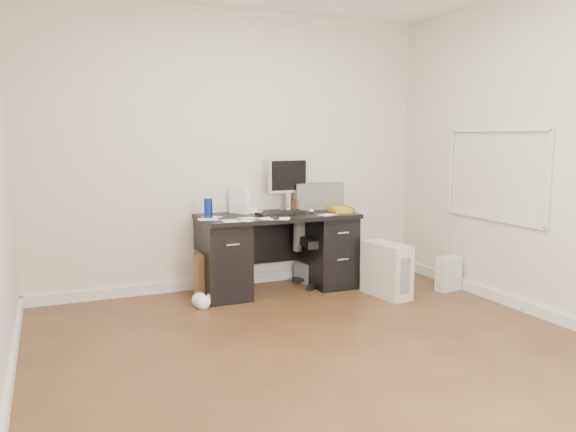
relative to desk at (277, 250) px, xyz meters
name	(u,v)px	position (x,y,z in m)	size (l,w,h in m)	color
ground	(327,354)	(-0.30, -1.65, -0.40)	(4.00, 4.00, 0.00)	#422615
room_shell	(332,111)	(-0.27, -1.62, 1.26)	(4.02, 4.02, 2.71)	beige
desk	(277,250)	(0.00, 0.00, 0.00)	(1.50, 0.70, 0.75)	black
loose_papers	(260,216)	(-0.20, -0.05, 0.35)	(1.10, 0.60, 0.00)	white
lcd_monitor	(288,184)	(0.19, 0.19, 0.62)	(0.43, 0.24, 0.54)	#B5B5BA
keyboard	(281,213)	(0.02, -0.04, 0.36)	(0.48, 0.16, 0.03)	black
computer_mouse	(311,211)	(0.31, -0.12, 0.38)	(0.05, 0.05, 0.05)	#B5B5BA
travel_mug	(208,208)	(-0.67, 0.03, 0.44)	(0.08, 0.08, 0.18)	navy
white_binder	(239,200)	(-0.32, 0.19, 0.48)	(0.10, 0.22, 0.26)	white
magazine_file	(319,197)	(0.57, 0.25, 0.47)	(0.10, 0.20, 0.24)	#A88351
pen_cup	(298,197)	(0.30, 0.18, 0.49)	(0.11, 0.11, 0.27)	#593019
yellow_book	(340,210)	(0.64, -0.10, 0.37)	(0.19, 0.24, 0.04)	gold
paper_remote	(277,218)	(-0.12, -0.28, 0.36)	(0.24, 0.19, 0.02)	white
office_chair	(323,235)	(0.50, 0.00, 0.11)	(0.58, 0.58, 1.02)	#555855
pc_tower	(387,270)	(0.86, -0.60, -0.15)	(0.22, 0.50, 0.50)	beige
shopping_bag	(448,274)	(1.53, -0.67, -0.23)	(0.25, 0.18, 0.33)	silver
wicker_basket	(217,272)	(-0.58, 0.09, -0.19)	(0.42, 0.42, 0.42)	#482815
desk_printer	(316,271)	(0.49, 0.15, -0.30)	(0.35, 0.29, 0.21)	slate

